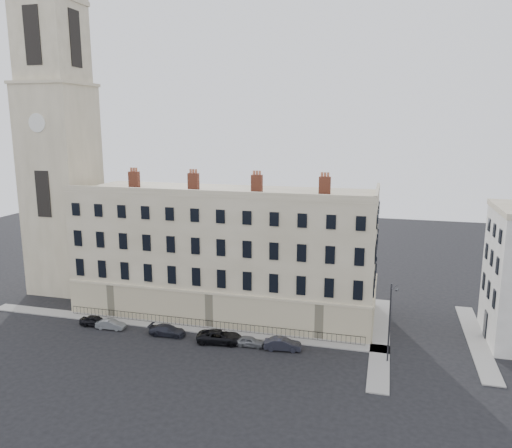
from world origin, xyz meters
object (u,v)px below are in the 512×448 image
object	(u,v)px
car_f	(283,344)
streetlamp	(390,320)
car_a	(95,321)
car_c	(167,330)
car_b	(111,324)
car_e	(250,341)
car_d	(220,337)

from	to	relation	value
car_f	streetlamp	bearing A→B (deg)	-97.41
car_a	streetlamp	xyz separation A→B (m)	(32.68, -0.55, 3.84)
car_c	streetlamp	xyz separation A→B (m)	(23.52, -0.26, 3.85)
car_b	car_f	xyz separation A→B (m)	(20.00, -0.21, 0.09)
car_a	car_e	size ratio (longest dim) A/B	1.12
car_a	car_f	xyz separation A→B (m)	(22.18, -0.53, 0.03)
car_a	car_e	distance (m)	18.65
car_f	streetlamp	world-z (taller)	streetlamp
car_c	car_e	distance (m)	9.48
car_c	car_f	xyz separation A→B (m)	(13.01, -0.24, 0.04)
car_b	car_c	world-z (taller)	car_c
car_e	streetlamp	size ratio (longest dim) A/B	0.39
car_b	car_c	distance (m)	6.99
car_c	car_f	bearing A→B (deg)	-93.38
car_a	car_d	distance (m)	15.35
car_b	car_e	distance (m)	16.47
car_a	car_d	xyz separation A→B (m)	(15.34, -0.57, 0.07)
car_f	streetlamp	size ratio (longest dim) A/B	0.48
car_a	car_e	bearing A→B (deg)	-94.37
car_f	car_e	bearing A→B (deg)	83.51
car_c	car_e	bearing A→B (deg)	-94.07
streetlamp	car_a	bearing A→B (deg)	-160.33
car_f	car_d	bearing A→B (deg)	83.04
car_d	car_f	distance (m)	6.84
car_d	car_f	bearing A→B (deg)	-97.48
car_b	car_d	distance (m)	13.17
car_d	streetlamp	distance (m)	17.75
car_c	car_a	bearing A→B (deg)	85.81
car_b	car_f	world-z (taller)	car_f
car_e	car_f	xyz separation A→B (m)	(3.54, 0.05, 0.09)
car_f	streetlamp	distance (m)	11.17
car_a	car_f	world-z (taller)	car_f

